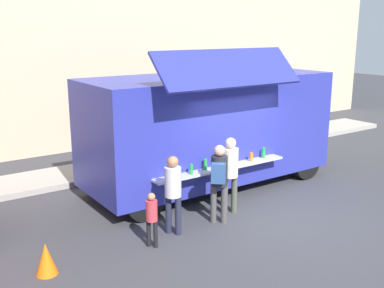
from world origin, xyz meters
TOP-DOWN VIEW (x-y plane):
  - ground_plane at (0.00, 0.00)m, footprint 60.00×60.00m
  - curb_strip at (-3.85, 5.17)m, footprint 28.00×1.60m
  - food_truck_main at (0.16, 2.54)m, footprint 6.38×3.17m
  - traffic_cone_orange at (-4.76, 0.47)m, footprint 0.36×0.36m
  - trash_bin at (4.09, 4.87)m, footprint 0.60×0.60m
  - customer_front_ordering at (-0.58, 0.80)m, footprint 0.35×0.35m
  - customer_mid_with_backpack at (-1.13, 0.48)m, footprint 0.51×0.53m
  - customer_rear_waiting at (-2.18, 0.59)m, footprint 0.33×0.33m
  - child_near_queue at (-2.82, 0.34)m, footprint 0.22×0.22m

SIDE VIEW (x-z plane):
  - ground_plane at x=0.00m, z-range 0.00..0.00m
  - curb_strip at x=-3.85m, z-range 0.00..0.15m
  - traffic_cone_orange at x=-4.76m, z-range 0.00..0.55m
  - trash_bin at x=4.09m, z-range 0.00..1.00m
  - child_near_queue at x=-2.82m, z-range 0.10..1.17m
  - customer_rear_waiting at x=-2.18m, z-range 0.16..1.76m
  - customer_front_ordering at x=-0.58m, z-range 0.17..1.88m
  - customer_mid_with_backpack at x=-1.13m, z-range 0.19..1.87m
  - food_truck_main at x=0.16m, z-range -0.21..3.34m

